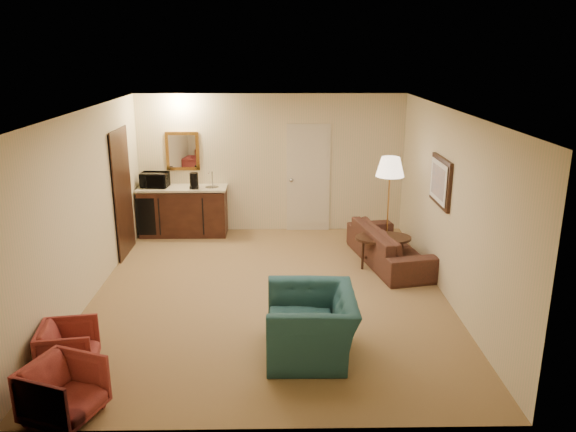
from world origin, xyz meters
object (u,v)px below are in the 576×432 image
(rose_chair_near, at_px, (68,345))
(floor_lamp, at_px, (388,209))
(wetbar_cabinet, at_px, (184,211))
(waste_bin, at_px, (218,227))
(sofa, at_px, (390,240))
(coffee_maker, at_px, (194,181))
(microwave, at_px, (155,178))
(teal_armchair, at_px, (311,314))
(coffee_table, at_px, (382,252))
(rose_chair_far, at_px, (63,388))

(rose_chair_near, xyz_separation_m, floor_lamp, (4.08, 3.36, 0.57))
(wetbar_cabinet, bearing_deg, waste_bin, -6.15)
(sofa, bearing_deg, coffee_maker, 55.54)
(microwave, height_order, coffee_maker, microwave)
(teal_armchair, height_order, floor_lamp, floor_lamp)
(sofa, distance_m, rose_chair_near, 5.16)
(coffee_table, height_order, waste_bin, coffee_table)
(wetbar_cabinet, height_order, waste_bin, wetbar_cabinet)
(rose_chair_near, height_order, waste_bin, rose_chair_near)
(waste_bin, height_order, microwave, microwave)
(waste_bin, bearing_deg, coffee_maker, -172.99)
(microwave, xyz_separation_m, coffee_maker, (0.74, -0.13, -0.02))
(rose_chair_far, height_order, floor_lamp, floor_lamp)
(rose_chair_near, bearing_deg, coffee_maker, -18.08)
(floor_lamp, height_order, waste_bin, floor_lamp)
(coffee_maker, bearing_deg, rose_chair_far, -110.08)
(coffee_table, bearing_deg, sofa, 49.88)
(microwave, distance_m, coffee_maker, 0.75)
(sofa, xyz_separation_m, rose_chair_near, (-4.10, -3.14, -0.10))
(floor_lamp, xyz_separation_m, microwave, (-4.08, 1.33, 0.22))
(teal_armchair, distance_m, rose_chair_far, 2.66)
(wetbar_cabinet, height_order, coffee_table, wetbar_cabinet)
(rose_chair_far, distance_m, microwave, 5.59)
(wetbar_cabinet, bearing_deg, coffee_maker, -26.26)
(rose_chair_far, xyz_separation_m, floor_lamp, (3.83, 4.20, 0.55))
(waste_bin, distance_m, coffee_maker, 1.00)
(teal_armchair, xyz_separation_m, rose_chair_near, (-2.65, -0.30, -0.20))
(wetbar_cabinet, relative_size, floor_lamp, 0.95)
(rose_chair_near, xyz_separation_m, coffee_maker, (0.74, 4.56, 0.77))
(wetbar_cabinet, xyz_separation_m, sofa, (3.60, -1.54, -0.06))
(coffee_maker, bearing_deg, coffee_table, -41.38)
(teal_armchair, relative_size, microwave, 2.32)
(coffee_table, xyz_separation_m, microwave, (-3.95, 1.73, 0.83))
(rose_chair_near, relative_size, waste_bin, 1.88)
(teal_armchair, relative_size, rose_chair_near, 1.92)
(floor_lamp, relative_size, microwave, 3.52)
(floor_lamp, relative_size, waste_bin, 5.48)
(teal_armchair, xyz_separation_m, waste_bin, (-1.50, 4.31, -0.34))
(floor_lamp, bearing_deg, microwave, 161.98)
(teal_armchair, bearing_deg, coffee_maker, -155.51)
(sofa, distance_m, microwave, 4.44)
(sofa, height_order, rose_chair_near, sofa)
(wetbar_cabinet, xyz_separation_m, floor_lamp, (3.58, -1.32, 0.41))
(sofa, relative_size, teal_armchair, 1.80)
(rose_chair_near, bearing_deg, coffee_table, -61.97)
(sofa, relative_size, microwave, 4.16)
(rose_chair_far, xyz_separation_m, coffee_table, (3.70, 3.80, -0.06))
(coffee_table, bearing_deg, rose_chair_near, -143.15)
(coffee_table, bearing_deg, rose_chair_far, -134.24)
(rose_chair_far, bearing_deg, floor_lamp, -21.60)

